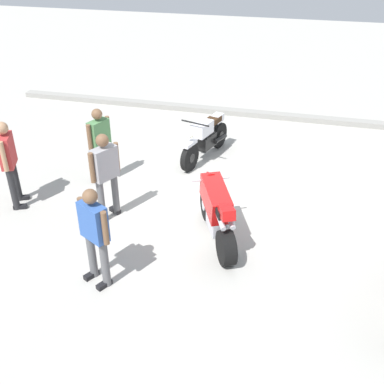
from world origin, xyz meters
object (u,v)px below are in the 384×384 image
motorcycle_silver_cruiser (206,138)px  person_in_green_shirt (100,141)px  person_in_blue_shirt (94,231)px  motorcycle_red_sportbike (217,211)px  person_in_red_shirt (9,158)px  person_in_gray_shirt (106,171)px

motorcycle_silver_cruiser → person_in_green_shirt: 2.56m
motorcycle_silver_cruiser → person_in_blue_shirt: size_ratio=1.21×
motorcycle_red_sportbike → person_in_red_shirt: bearing=62.0°
person_in_red_shirt → motorcycle_silver_cruiser: bearing=19.4°
person_in_green_shirt → person_in_red_shirt: (-1.29, -1.33, 0.09)m
person_in_red_shirt → person_in_green_shirt: bearing=22.7°
motorcycle_red_sportbike → person_in_red_shirt: size_ratio=1.03×
person_in_gray_shirt → person_in_red_shirt: (-1.99, -0.02, 0.03)m
person_in_blue_shirt → person_in_green_shirt: size_ratio=1.01×
person_in_red_shirt → person_in_blue_shirt: bearing=-57.0°
person_in_gray_shirt → person_in_blue_shirt: bearing=135.3°
motorcycle_silver_cruiser → person_in_gray_shirt: (-1.23, -2.95, 0.49)m
motorcycle_red_sportbike → person_in_gray_shirt: 2.17m
person_in_blue_shirt → person_in_red_shirt: 3.07m
motorcycle_silver_cruiser → person_in_green_shirt: person_in_green_shirt is taller
person_in_blue_shirt → person_in_gray_shirt: (-0.56, 1.73, 0.04)m
motorcycle_red_sportbike → motorcycle_silver_cruiser: size_ratio=0.90×
person_in_blue_shirt → person_in_gray_shirt: size_ratio=0.97×
person_in_blue_shirt → person_in_green_shirt: bearing=-128.9°
motorcycle_silver_cruiser → person_in_gray_shirt: 3.23m
motorcycle_silver_cruiser → person_in_gray_shirt: bearing=-6.4°
motorcycle_red_sportbike → person_in_gray_shirt: bearing=59.5°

